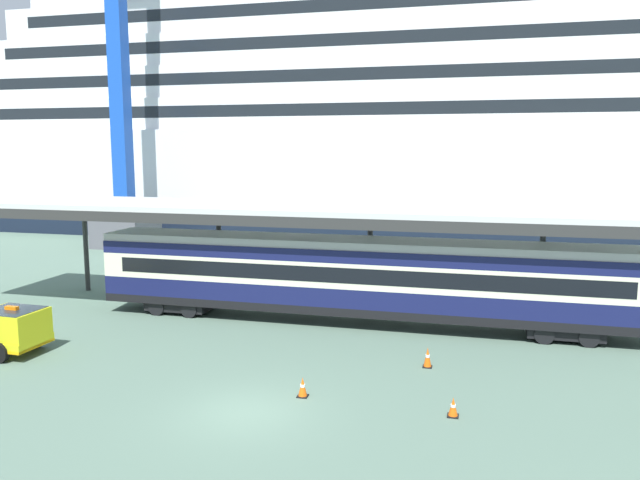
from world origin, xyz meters
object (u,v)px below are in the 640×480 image
object	(u,v)px
dockside_crane	(125,38)
cruise_ship	(628,114)
traffic_cone_near	(303,387)
traffic_cone_far	(453,407)
traffic_cone_mid	(428,357)
train_carriage	(359,276)

from	to	relation	value
dockside_crane	cruise_ship	bearing A→B (deg)	21.27
traffic_cone_near	traffic_cone_far	size ratio (longest dim) A/B	1.10
traffic_cone_far	dockside_crane	world-z (taller)	dockside_crane
traffic_cone_far	traffic_cone_near	bearing A→B (deg)	176.24
traffic_cone_mid	dockside_crane	distance (m)	39.60
traffic_cone_mid	cruise_ship	bearing A→B (deg)	70.17
train_carriage	traffic_cone_far	distance (m)	11.00
traffic_cone_mid	train_carriage	bearing A→B (deg)	125.21
train_carriage	traffic_cone_far	world-z (taller)	train_carriage
traffic_cone_mid	traffic_cone_near	bearing A→B (deg)	-134.00
traffic_cone_near	traffic_cone_far	distance (m)	5.04
train_carriage	traffic_cone_far	bearing A→B (deg)	-62.96
dockside_crane	traffic_cone_far	bearing A→B (deg)	-44.98
traffic_cone_far	dockside_crane	distance (m)	43.12
traffic_cone_mid	traffic_cone_far	xyz separation A→B (m)	(1.17, -4.33, -0.09)
traffic_cone_mid	dockside_crane	world-z (taller)	dockside_crane
dockside_crane	train_carriage	bearing A→B (deg)	-38.50
cruise_ship	traffic_cone_mid	xyz separation A→B (m)	(-14.33, -39.73, -11.01)
train_carriage	traffic_cone_mid	distance (m)	6.78
traffic_cone_near	dockside_crane	bearing A→B (deg)	129.72
cruise_ship	train_carriage	distance (m)	39.93
cruise_ship	traffic_cone_far	size ratio (longest dim) A/B	234.55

